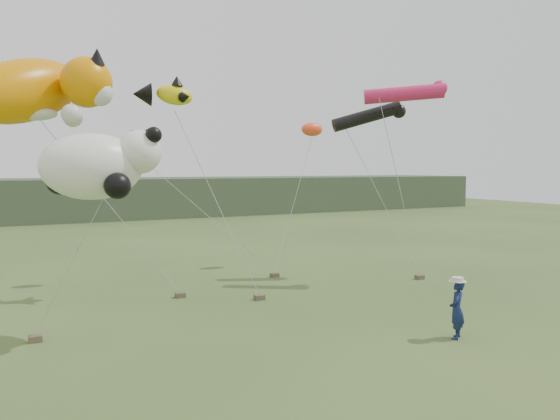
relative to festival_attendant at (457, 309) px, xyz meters
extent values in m
plane|color=#385123|center=(-2.19, 1.99, -0.89)|extent=(120.00, 120.00, 0.00)
cube|color=#2D3D28|center=(-2.19, 46.99, 1.11)|extent=(90.00, 12.00, 4.00)
imported|color=#121D46|center=(0.00, 0.00, 0.00)|extent=(0.77, 0.73, 1.77)
cube|color=brown|center=(-5.83, 8.84, -0.79)|extent=(0.38, 0.30, 0.19)
cube|color=brown|center=(-3.21, 7.07, -0.79)|extent=(0.38, 0.30, 0.19)
cube|color=brown|center=(5.00, 7.25, -0.79)|extent=(0.38, 0.30, 0.19)
cube|color=brown|center=(-11.25, 5.43, -0.79)|extent=(0.38, 0.30, 0.19)
cube|color=brown|center=(-0.72, 10.73, -0.79)|extent=(0.38, 0.30, 0.19)
ellipsoid|color=orange|center=(-11.15, 9.70, 6.94)|extent=(5.55, 4.65, 3.46)
sphere|color=orange|center=(-9.16, 8.71, 7.24)|extent=(1.79, 1.79, 1.79)
cone|color=black|center=(-8.87, 8.21, 8.09)|extent=(0.56, 0.68, 0.67)
cone|color=black|center=(-8.67, 9.20, 8.09)|extent=(0.56, 0.64, 0.63)
sphere|color=silver|center=(-8.77, 8.41, 6.84)|extent=(0.89, 0.89, 0.89)
ellipsoid|color=silver|center=(-10.95, 9.40, 6.15)|extent=(1.75, 0.87, 0.55)
sphere|color=silver|center=(-9.76, 8.11, 6.05)|extent=(0.69, 0.69, 0.69)
sphere|color=silver|center=(-9.56, 9.50, 6.05)|extent=(0.69, 0.69, 0.69)
ellipsoid|color=yellow|center=(-5.77, 9.44, 7.08)|extent=(1.59, 0.84, 0.95)
cone|color=black|center=(-6.98, 9.75, 7.08)|extent=(0.84, 1.01, 0.91)
cone|color=black|center=(-5.66, 9.44, 7.63)|extent=(0.51, 0.51, 0.40)
cone|color=black|center=(-5.46, 8.94, 6.98)|extent=(0.54, 0.57, 0.40)
cone|color=black|center=(-5.46, 9.95, 6.98)|extent=(0.54, 0.57, 0.40)
cylinder|color=black|center=(3.42, 9.30, 6.62)|extent=(3.30, 1.79, 1.49)
sphere|color=black|center=(4.89, 8.77, 6.89)|extent=(0.65, 0.65, 0.65)
cylinder|color=#C41C4F|center=(4.00, 7.38, 7.48)|extent=(3.31, 2.40, 0.90)
sphere|color=#C41C4F|center=(5.56, 6.82, 7.76)|extent=(0.69, 0.69, 0.69)
ellipsoid|color=white|center=(-9.59, 4.96, 4.26)|extent=(2.95, 1.97, 1.97)
sphere|color=white|center=(-8.28, 4.64, 4.70)|extent=(1.31, 1.31, 1.31)
sphere|color=black|center=(-7.96, 4.20, 5.19)|extent=(0.48, 0.48, 0.48)
sphere|color=black|center=(-7.85, 5.13, 5.19)|extent=(0.48, 0.48, 0.48)
sphere|color=black|center=(-9.05, 4.09, 3.71)|extent=(0.76, 0.76, 0.76)
sphere|color=black|center=(-10.47, 5.29, 3.82)|extent=(0.76, 0.76, 0.76)
ellipsoid|color=#FF4C20|center=(2.55, 12.88, 6.22)|extent=(1.21, 0.71, 0.71)
ellipsoid|color=#532378|center=(-6.65, 12.64, 5.31)|extent=(0.96, 0.64, 1.17)
camera|label=1|loc=(-12.02, -11.81, 4.23)|focal=35.00mm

